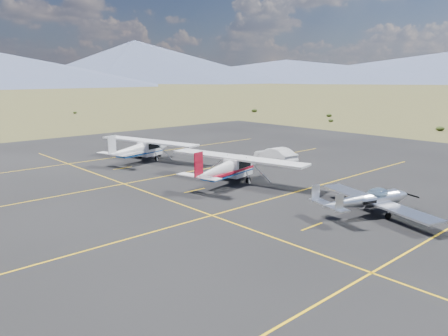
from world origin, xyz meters
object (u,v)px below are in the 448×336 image
aircraft_cessna (228,167)px  aircraft_plain (140,148)px  aircraft_low_wing (369,200)px  sedan (275,155)px

aircraft_cessna → aircraft_plain: (-0.17, 13.05, -0.04)m
aircraft_low_wing → aircraft_cessna: size_ratio=0.74×
aircraft_cessna → aircraft_plain: size_ratio=1.03×
aircraft_cessna → aircraft_low_wing: bearing=-97.1°
sedan → aircraft_plain: bearing=-39.6°
aircraft_low_wing → aircraft_cessna: bearing=113.3°
aircraft_cessna → sedan: (9.36, 3.17, -0.60)m
aircraft_plain → sedan: (9.53, -9.89, -0.56)m
aircraft_plain → aircraft_low_wing: bearing=-101.0°
aircraft_plain → sedan: 13.74m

